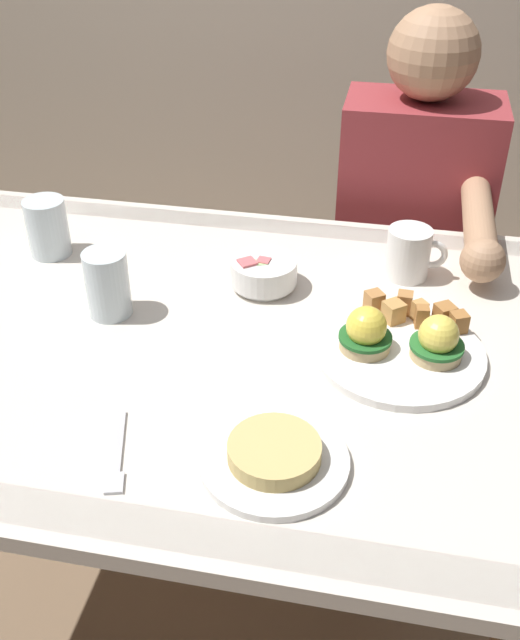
% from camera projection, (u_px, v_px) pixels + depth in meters
% --- Properties ---
extents(ground_plane, '(6.00, 6.00, 0.00)m').
position_uv_depth(ground_plane, '(195.00, 598.00, 1.65)').
color(ground_plane, '#7F664C').
extents(dining_table, '(1.20, 0.90, 0.74)m').
position_uv_depth(dining_table, '(176.00, 379.00, 1.29)').
color(dining_table, silver).
rests_on(dining_table, ground_plane).
extents(eggs_benedict_plate, '(0.27, 0.27, 0.09)m').
position_uv_depth(eggs_benedict_plate, '(401.00, 342.00, 1.16)').
color(eggs_benedict_plate, white).
rests_on(eggs_benedict_plate, dining_table).
extents(fruit_bowl, '(0.12, 0.12, 0.06)m').
position_uv_depth(fruit_bowl, '(263.00, 272.00, 1.32)').
color(fruit_bowl, white).
rests_on(fruit_bowl, dining_table).
extents(coffee_mug, '(0.11, 0.08, 0.09)m').
position_uv_depth(coffee_mug, '(410.00, 252.00, 1.34)').
color(coffee_mug, white).
rests_on(coffee_mug, dining_table).
extents(fork, '(0.06, 0.15, 0.00)m').
position_uv_depth(fork, '(117.00, 456.00, 0.98)').
color(fork, silver).
rests_on(fork, dining_table).
extents(water_glass_near, '(0.08, 0.08, 0.11)m').
position_uv_depth(water_glass_near, '(48.00, 230.00, 1.41)').
color(water_glass_near, silver).
rests_on(water_glass_near, dining_table).
extents(water_glass_far, '(0.07, 0.07, 0.12)m').
position_uv_depth(water_glass_far, '(108.00, 287.00, 1.24)').
color(water_glass_far, silver).
rests_on(water_glass_far, dining_table).
extents(side_plate, '(0.20, 0.20, 0.04)m').
position_uv_depth(side_plate, '(274.00, 457.00, 0.97)').
color(side_plate, white).
rests_on(side_plate, dining_table).
extents(diner_person, '(0.34, 0.54, 1.14)m').
position_uv_depth(diner_person, '(412.00, 233.00, 1.70)').
color(diner_person, '#33333D').
rests_on(diner_person, ground_plane).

